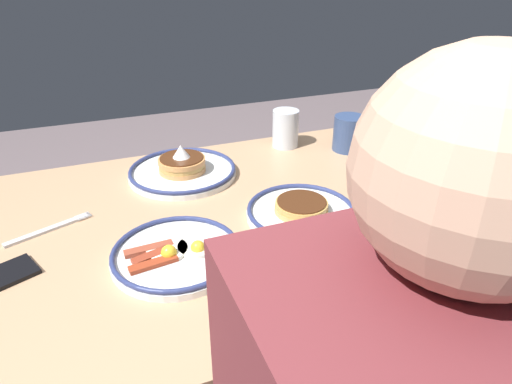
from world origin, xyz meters
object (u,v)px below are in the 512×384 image
object	(u,v)px
plate_near_main	(182,169)
plate_far_side	(452,220)
plate_far_companion	(176,253)
plate_center_pancakes	(301,211)
fork_near	(50,229)
coffee_mug	(349,133)
drinking_glass	(285,130)

from	to	relation	value
plate_near_main	plate_far_side	distance (m)	0.66
plate_far_companion	plate_far_side	bearing A→B (deg)	170.26
plate_near_main	plate_far_companion	distance (m)	0.37
plate_center_pancakes	plate_far_companion	world-z (taller)	plate_center_pancakes
fork_near	coffee_mug	bearing A→B (deg)	-169.40
coffee_mug	drinking_glass	size ratio (longest dim) A/B	1.08
plate_far_companion	fork_near	size ratio (longest dim) A/B	1.41
drinking_glass	fork_near	size ratio (longest dim) A/B	0.63
plate_center_pancakes	plate_far_companion	distance (m)	0.30
coffee_mug	plate_far_side	bearing A→B (deg)	87.26
plate_near_main	fork_near	distance (m)	0.36
fork_near	plate_center_pancakes	bearing A→B (deg)	164.37
plate_near_main	plate_far_companion	world-z (taller)	plate_near_main
plate_far_companion	plate_center_pancakes	bearing A→B (deg)	-169.95
plate_near_main	plate_far_side	world-z (taller)	plate_near_main
plate_far_companion	drinking_glass	bearing A→B (deg)	-134.24
coffee_mug	plate_near_main	bearing A→B (deg)	-0.25
drinking_glass	fork_near	distance (m)	0.71
plate_center_pancakes	plate_far_companion	size ratio (longest dim) A/B	0.98
plate_center_pancakes	fork_near	distance (m)	0.54
plate_far_side	plate_center_pancakes	bearing A→B (deg)	-27.95
plate_near_main	plate_far_companion	bearing A→B (deg)	74.94
drinking_glass	plate_far_side	bearing A→B (deg)	104.68
plate_near_main	coffee_mug	distance (m)	0.50
plate_center_pancakes	coffee_mug	world-z (taller)	coffee_mug
plate_far_side	coffee_mug	size ratio (longest dim) A/B	2.14
drinking_glass	coffee_mug	bearing A→B (deg)	150.48
drinking_glass	fork_near	xyz separation A→B (m)	(0.66, 0.25, -0.05)
plate_far_side	drinking_glass	bearing A→B (deg)	-75.32
plate_far_companion	plate_near_main	bearing A→B (deg)	-105.06
plate_far_companion	drinking_glass	xyz separation A→B (m)	(-0.43, -0.44, 0.04)
fork_near	drinking_glass	bearing A→B (deg)	-159.50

